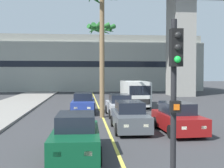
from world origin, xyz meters
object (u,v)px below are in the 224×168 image
Objects in this scene: car_queue_front at (130,117)px; palm_tree_mid_median at (101,38)px; car_queue_fourth at (178,119)px; car_queue_second at (83,104)px; car_queue_fifth at (76,136)px; delivery_van at (135,93)px; palm_tree_near_median at (102,10)px; traffic_light_median_near at (175,91)px; car_queue_third at (120,106)px.

palm_tree_mid_median reaches higher than car_queue_front.
palm_tree_mid_median is (-3.32, 11.20, 5.56)m from car_queue_fourth.
car_queue_second is 1.01× the size of car_queue_fifth.
delivery_van is 0.69× the size of palm_tree_mid_median.
car_queue_second is 9.35m from car_queue_fourth.
delivery_van is at bearing 72.01° from car_queue_fifth.
palm_tree_near_median is (1.57, 9.14, 6.74)m from car_queue_fifth.
car_queue_fifth is (-5.17, -3.72, 0.00)m from car_queue_fourth.
palm_tree_near_median reaches higher than car_queue_second.
car_queue_fourth is at bearing 71.11° from traffic_light_median_near.
traffic_light_median_near is at bearing -87.57° from palm_tree_near_median.
car_queue_third is 14.96m from traffic_light_median_near.
car_queue_third is 7.64m from palm_tree_mid_median.
car_queue_fourth is 9.46m from traffic_light_median_near.
palm_tree_mid_median is at bearing 82.94° from car_queue_fifth.
car_queue_third is 5.80m from delivery_van.
traffic_light_median_near is at bearing -89.05° from palm_tree_mid_median.
car_queue_third is at bearing 26.01° from palm_tree_near_median.
car_queue_second is at bearing 117.91° from palm_tree_near_median.
delivery_van reaches higher than car_queue_fourth.
delivery_van reaches higher than car_queue_third.
traffic_light_median_near reaches higher than car_queue_second.
car_queue_fourth is 0.46× the size of palm_tree_near_median.
car_queue_fifth is 16.03m from palm_tree_mid_median.
delivery_van reaches higher than car_queue_fifth.
car_queue_second is 16.92m from traffic_light_median_near.
palm_tree_near_median reaches higher than car_queue_fifth.
car_queue_second is 0.99× the size of traffic_light_median_near.
car_queue_third is 10.20m from car_queue_fifth.
car_queue_second and car_queue_fourth have the same top height.
palm_tree_mid_median is (1.85, 14.92, 5.56)m from car_queue_fifth.
palm_tree_near_median is (-1.18, 4.70, 6.74)m from car_queue_front.
traffic_light_median_near is (2.18, -5.03, 1.99)m from car_queue_fifth.
delivery_van is (-0.24, 11.46, 0.57)m from car_queue_fourth.
car_queue_third is (2.64, -1.88, 0.00)m from car_queue_second.
car_queue_front is 5.23m from car_queue_fifth.
car_queue_fourth is 1.01× the size of car_queue_fifth.
traffic_light_median_near is 0.55× the size of palm_tree_mid_median.
delivery_van is at bearing 91.21° from car_queue_fourth.
car_queue_second is at bearing 96.61° from traffic_light_median_near.
car_queue_fourth is 0.79× the size of delivery_van.
car_queue_second is 0.79× the size of delivery_van.
palm_tree_mid_median is at bearing 90.95° from traffic_light_median_near.
traffic_light_median_near is 20.27m from palm_tree_mid_median.
delivery_van is (4.93, 15.18, 0.57)m from car_queue_fifth.
delivery_van reaches higher than car_queue_second.
palm_tree_near_median is (-3.35, -6.03, 6.18)m from delivery_van.
traffic_light_median_near is at bearing -97.75° from delivery_van.
traffic_light_median_near is (-2.75, -20.21, 1.43)m from delivery_van.
car_queue_fifth is at bearing -97.06° from palm_tree_mid_median.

